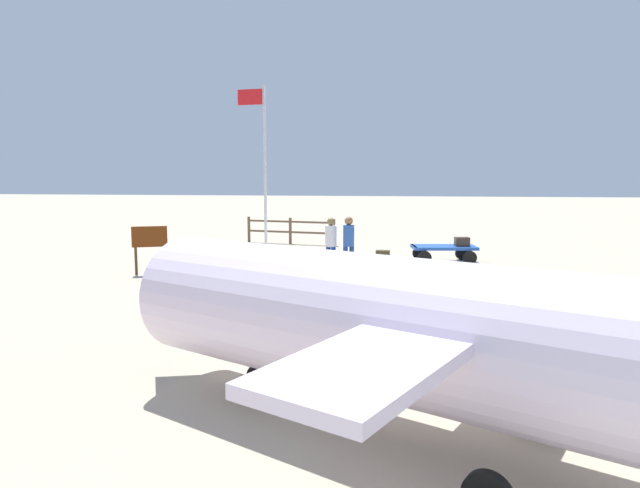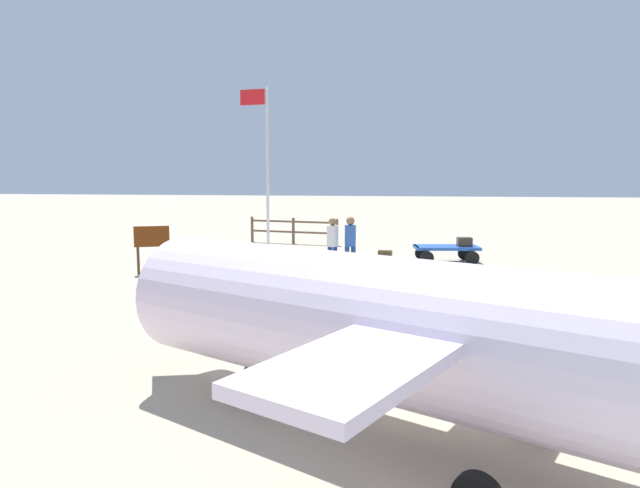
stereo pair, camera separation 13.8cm
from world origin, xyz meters
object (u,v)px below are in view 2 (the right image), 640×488
luggage_cart (446,250)px  worker_lead (350,240)px  airplane_near (411,332)px  flagpole (265,160)px  worker_trailing (332,241)px  suitcase_maroon (385,256)px  suitcase_dark (464,242)px  signboard (152,242)px

luggage_cart → worker_lead: (2.93, 2.61, 0.57)m
worker_lead → airplane_near: 10.43m
luggage_cart → flagpole: (6.05, 0.37, 2.97)m
worker_lead → worker_trailing: 0.54m
suitcase_maroon → luggage_cart: bearing=-170.5°
worker_trailing → airplane_near: bearing=101.9°
suitcase_maroon → airplane_near: bearing=93.2°
airplane_near → worker_lead: bearing=-80.9°
luggage_cart → worker_trailing: bearing=36.5°
worker_trailing → airplane_near: airplane_near is taller
airplane_near → worker_trailing: bearing=-78.1°
worker_trailing → airplane_near: size_ratio=0.19×
luggage_cart → worker_trailing: worker_trailing is taller
luggage_cart → worker_trailing: 4.35m
flagpole → worker_trailing: bearing=139.6°
worker_trailing → airplane_near: 10.57m
luggage_cart → suitcase_maroon: luggage_cart is taller
worker_trailing → flagpole: size_ratio=0.28×
airplane_near → suitcase_dark: bearing=-98.3°
worker_lead → worker_trailing: (0.53, -0.04, -0.03)m
worker_lead → luggage_cart: bearing=-138.3°
airplane_near → flagpole: (4.76, -12.54, 2.14)m
worker_trailing → signboard: size_ratio=1.17×
suitcase_dark → signboard: 9.92m
suitcase_dark → flagpole: flagpole is taller
airplane_near → signboard: (7.41, -9.45, -0.29)m
worker_lead → suitcase_dark: bearing=-143.7°
signboard → suitcase_maroon: bearing=-155.0°
airplane_near → luggage_cart: bearing=-95.7°
airplane_near → flagpole: 13.59m
luggage_cart → worker_trailing: (3.47, 2.57, 0.54)m
suitcase_dark → flagpole: size_ratio=0.09×
luggage_cart → worker_lead: worker_lead is taller
suitcase_maroon → airplane_near: 12.64m
airplane_near → flagpole: size_ratio=1.45×
flagpole → suitcase_dark: bearing=-177.0°
suitcase_maroon → signboard: (6.71, 3.13, 0.75)m
worker_lead → flagpole: (3.12, -2.25, 2.40)m
worker_trailing → flagpole: 4.17m
flagpole → signboard: (2.65, 3.10, -2.44)m
flagpole → airplane_near: bearing=110.8°
airplane_near → signboard: size_ratio=6.02×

